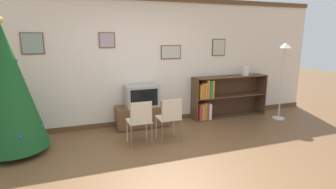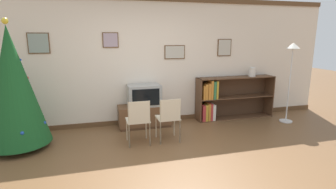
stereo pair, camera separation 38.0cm
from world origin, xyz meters
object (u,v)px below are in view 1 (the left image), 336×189
tv_console (142,116)px  vase (246,71)px  folding_chair_left (140,120)px  bookshelf (218,98)px  television (142,96)px  folding_chair_right (170,117)px  standing_lamp (284,61)px  christmas_tree (9,89)px

tv_console → vase: size_ratio=5.12×
folding_chair_left → bookshelf: (2.14, 1.02, 0.00)m
vase → television: bearing=-179.3°
folding_chair_left → folding_chair_right: 0.55m
folding_chair_left → bookshelf: 2.37m
television → folding_chair_left: (-0.28, -0.95, -0.21)m
television → folding_chair_right: size_ratio=0.83×
standing_lamp → tv_console: bearing=170.4°
vase → standing_lamp: (0.58, -0.56, 0.26)m
folding_chair_right → vase: 2.56m
tv_console → folding_chair_right: (0.28, -0.95, 0.24)m
television → standing_lamp: 3.26m
folding_chair_right → bookshelf: (1.59, 1.02, 0.00)m
tv_console → bookshelf: (1.86, 0.06, 0.24)m
folding_chair_right → vase: (2.28, 0.98, 0.61)m
tv_console → bookshelf: bearing=1.9°
christmas_tree → folding_chair_left: 2.12m
tv_console → bookshelf: bookshelf is taller
folding_chair_left → standing_lamp: standing_lamp is taller
christmas_tree → folding_chair_right: (2.54, -0.41, -0.61)m
folding_chair_right → standing_lamp: 3.03m
tv_console → folding_chair_left: 1.02m
tv_console → folding_chair_left: folding_chair_left is taller
christmas_tree → tv_console: size_ratio=1.98×
folding_chair_left → bookshelf: bearing=25.4°
folding_chair_left → standing_lamp: bearing=7.0°
television → standing_lamp: bearing=-9.6°
vase → bookshelf: bearing=177.2°
television → folding_chair_right: television is taller
bookshelf → christmas_tree: bearing=-171.6°
standing_lamp → vase: bearing=136.2°
television → bookshelf: bearing=2.0°
christmas_tree → tv_console: christmas_tree is taller
folding_chair_left → folding_chair_right: (0.55, 0.00, 0.00)m
folding_chair_left → standing_lamp: (3.42, 0.42, 0.88)m
tv_console → standing_lamp: (3.14, -0.53, 1.12)m
christmas_tree → bookshelf: size_ratio=1.17×
christmas_tree → folding_chair_right: size_ratio=2.65×
television → standing_lamp: size_ratio=0.39×
folding_chair_right → standing_lamp: bearing=8.4°
television → christmas_tree: bearing=-166.5°
christmas_tree → vase: 4.86m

